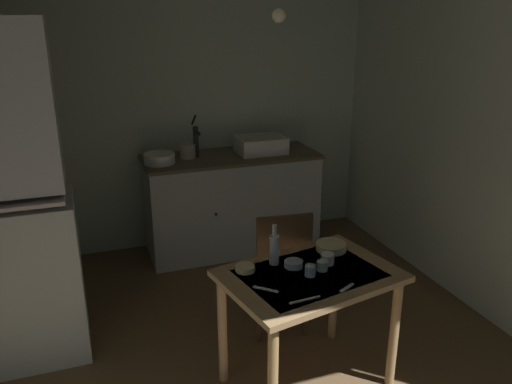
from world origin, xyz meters
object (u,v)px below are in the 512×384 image
object	(u,v)px
hand_pump	(196,139)
dining_table	(309,291)
mixing_bowl_counter	(159,158)
glass_bottle	(274,248)
chair_far_side	(279,270)
serving_bowl_wide	(294,264)
hutch_cabinet	(4,214)
teacup_cream	(310,271)
sink_basin	(261,144)

from	to	relation	value
hand_pump	dining_table	world-z (taller)	hand_pump
mixing_bowl_counter	glass_bottle	distance (m)	1.82
dining_table	glass_bottle	size ratio (longest dim) A/B	4.38
chair_far_side	serving_bowl_wide	size ratio (longest dim) A/B	8.48
hutch_cabinet	hand_pump	size ratio (longest dim) A/B	5.55
hutch_cabinet	teacup_cream	xyz separation A→B (m)	(1.64, -0.91, -0.22)
hutch_cabinet	hand_pump	distance (m)	1.89
serving_bowl_wide	mixing_bowl_counter	bearing A→B (deg)	104.12
hand_pump	glass_bottle	bearing A→B (deg)	-89.37
hand_pump	glass_bottle	world-z (taller)	hand_pump
chair_far_side	dining_table	bearing A→B (deg)	-94.46
sink_basin	mixing_bowl_counter	bearing A→B (deg)	-177.01
sink_basin	serving_bowl_wide	distance (m)	1.98
mixing_bowl_counter	teacup_cream	distance (m)	2.06
hutch_cabinet	glass_bottle	xyz separation A→B (m)	(1.50, -0.71, -0.16)
glass_bottle	hand_pump	bearing A→B (deg)	90.63
hutch_cabinet	mixing_bowl_counter	xyz separation A→B (m)	(1.13, 1.07, -0.03)
hand_pump	chair_far_side	distance (m)	1.62
sink_basin	mixing_bowl_counter	xyz separation A→B (m)	(-0.96, -0.05, -0.03)
dining_table	glass_bottle	bearing A→B (deg)	130.31
chair_far_side	mixing_bowl_counter	bearing A→B (deg)	112.32
dining_table	sink_basin	bearing A→B (deg)	77.86
chair_far_side	teacup_cream	distance (m)	0.67
hand_pump	serving_bowl_wide	xyz separation A→B (m)	(0.11, -1.95, -0.33)
chair_far_side	sink_basin	bearing A→B (deg)	74.92
serving_bowl_wide	dining_table	bearing A→B (deg)	-60.17
hand_pump	mixing_bowl_counter	bearing A→B (deg)	-164.89
hand_pump	teacup_cream	world-z (taller)	hand_pump
sink_basin	chair_far_side	distance (m)	1.58
serving_bowl_wide	teacup_cream	xyz separation A→B (m)	(0.04, -0.13, 0.01)
hutch_cabinet	sink_basin	size ratio (longest dim) A/B	4.92
hutch_cabinet	glass_bottle	size ratio (longest dim) A/B	8.62
chair_far_side	glass_bottle	distance (m)	0.57
dining_table	teacup_cream	size ratio (longest dim) A/B	16.79
hand_pump	glass_bottle	distance (m)	1.89
dining_table	serving_bowl_wide	bearing A→B (deg)	119.83
dining_table	hand_pump	bearing A→B (deg)	94.81
mixing_bowl_counter	chair_far_side	world-z (taller)	mixing_bowl_counter
sink_basin	serving_bowl_wide	xyz separation A→B (m)	(-0.49, -1.90, -0.24)
mixing_bowl_counter	serving_bowl_wide	size ratio (longest dim) A/B	2.44
teacup_cream	sink_basin	bearing A→B (deg)	77.64
mixing_bowl_counter	serving_bowl_wide	xyz separation A→B (m)	(0.47, -1.85, -0.20)
hand_pump	dining_table	distance (m)	2.11
dining_table	teacup_cream	world-z (taller)	teacup_cream
glass_bottle	chair_far_side	bearing A→B (deg)	63.26
hand_pump	sink_basin	bearing A→B (deg)	-4.28
hand_pump	mixing_bowl_counter	xyz separation A→B (m)	(-0.35, -0.10, -0.12)
hand_pump	serving_bowl_wide	world-z (taller)	hand_pump
serving_bowl_wide	teacup_cream	distance (m)	0.14
teacup_cream	glass_bottle	bearing A→B (deg)	123.46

